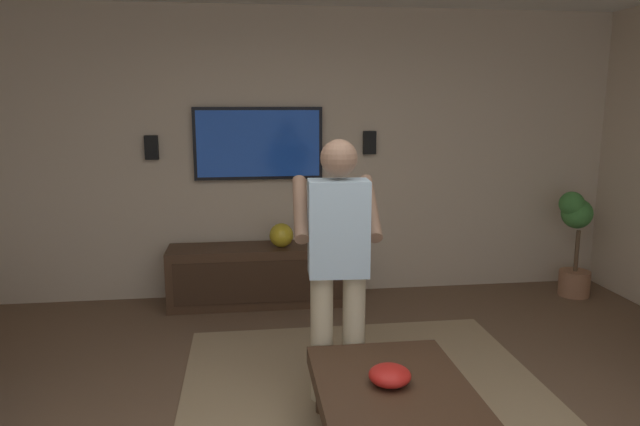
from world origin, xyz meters
name	(u,v)px	position (x,y,z in m)	size (l,w,h in m)	color
wall_back_tv	(297,155)	(3.10, 0.00, 1.36)	(0.10, 6.41, 2.72)	#C6B299
coffee_table	(392,400)	(0.34, -0.24, 0.30)	(1.00, 0.80, 0.40)	#422B1C
media_console	(262,275)	(2.76, 0.37, 0.28)	(0.45, 1.70, 0.55)	#422B1C
tv	(258,144)	(3.00, 0.37, 1.48)	(0.05, 1.20, 0.67)	black
person_standing	(338,256)	(0.94, -0.04, 0.93)	(0.55, 0.56, 1.64)	#C6B793
potted_plant_tall	(574,232)	(2.60, -2.61, 0.63)	(0.38, 0.38, 1.03)	#9E6B4C
bowl	(390,375)	(0.31, -0.22, 0.45)	(0.22, 0.22, 0.10)	red
remote_white	(393,372)	(0.43, -0.27, 0.41)	(0.15, 0.04, 0.02)	white
vase_round	(281,235)	(2.72, 0.19, 0.66)	(0.22, 0.22, 0.22)	gold
wall_speaker_left	(370,143)	(3.02, -0.69, 1.48)	(0.06, 0.12, 0.22)	black
wall_speaker_right	(152,148)	(3.02, 1.35, 1.45)	(0.06, 0.12, 0.22)	black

